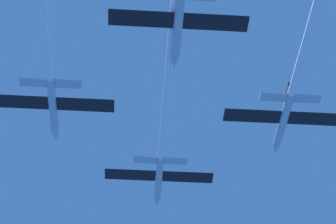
# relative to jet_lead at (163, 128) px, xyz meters

# --- Properties ---
(jet_lead) EXTENTS (16.49, 44.29, 2.73)m
(jet_lead) POSITION_rel_jet_lead_xyz_m (0.00, 0.00, 0.00)
(jet_lead) COLOR #B2BAC6
(jet_left_wing) EXTENTS (16.49, 46.15, 2.73)m
(jet_left_wing) POSITION_rel_jet_lead_xyz_m (-15.12, -16.25, -0.53)
(jet_left_wing) COLOR #B2BAC6
(jet_right_wing) EXTENTS (16.49, 41.88, 2.73)m
(jet_right_wing) POSITION_rel_jet_lead_xyz_m (16.08, -14.58, -1.34)
(jet_right_wing) COLOR #B2BAC6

